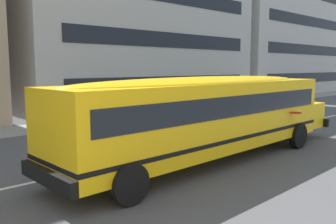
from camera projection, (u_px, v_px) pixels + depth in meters
The scene contains 7 objects.
ground_plane at pixel (172, 152), 13.23m from camera, with size 400.00×400.00×0.00m, color #4C4C4F.
sidewalk_far at pixel (67, 125), 19.37m from camera, with size 120.00×3.00×0.01m, color gray.
lane_centreline at pixel (172, 152), 13.23m from camera, with size 110.00×0.16×0.01m, color silver.
school_bus at pixel (210, 111), 11.80m from camera, with size 12.76×3.03×2.84m.
parked_car_teal_near_corner at pixel (238, 99), 25.69m from camera, with size 3.98×2.03×1.64m.
apartment_block_far_centre at pixel (118, 8), 30.53m from camera, with size 20.43×13.47×16.50m.
apartment_block_far_right at pixel (267, 39), 44.76m from camera, with size 21.05×11.25×13.30m.
Camera 1 is at (-8.87, -9.42, 3.15)m, focal length 37.75 mm.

